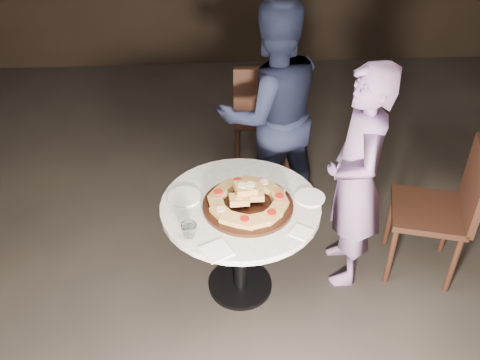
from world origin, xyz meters
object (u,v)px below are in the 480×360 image
object	(u,v)px
focaccia_pile	(248,199)
chair_far	(263,111)
water_glass	(189,230)
chair_right	(447,204)
table	(241,221)
diner_navy	(271,113)
serving_board	(248,206)
diner_teal	(356,180)

from	to	relation	value
focaccia_pile	chair_far	xyz separation A→B (m)	(0.21, 1.28, -0.17)
water_glass	chair_right	distance (m)	1.59
table	chair_far	xyz separation A→B (m)	(0.25, 1.25, 0.01)
table	diner_navy	bearing A→B (deg)	72.89
focaccia_pile	water_glass	bearing A→B (deg)	-144.78
water_glass	chair_right	bearing A→B (deg)	12.75
table	chair_far	world-z (taller)	chair_far
table	water_glass	distance (m)	0.41
chair_far	serving_board	bearing A→B (deg)	83.00
chair_right	diner_teal	distance (m)	0.61
diner_teal	chair_far	bearing A→B (deg)	-156.74
serving_board	focaccia_pile	world-z (taller)	focaccia_pile
water_glass	diner_teal	xyz separation A→B (m)	(0.96, 0.37, 0.01)
serving_board	diner_teal	bearing A→B (deg)	13.58
focaccia_pile	diner_teal	bearing A→B (deg)	13.04
diner_navy	diner_teal	distance (m)	0.83
chair_right	diner_teal	bearing A→B (deg)	-77.22
serving_board	chair_far	size ratio (longest dim) A/B	0.52
chair_far	focaccia_pile	bearing A→B (deg)	82.87
focaccia_pile	chair_right	distance (m)	1.24
diner_navy	serving_board	bearing A→B (deg)	61.55
serving_board	table	bearing A→B (deg)	141.23
diner_teal	water_glass	bearing A→B (deg)	-66.28
chair_far	diner_navy	size ratio (longest dim) A/B	0.62
serving_board	chair_right	world-z (taller)	chair_right
focaccia_pile	chair_right	size ratio (longest dim) A/B	0.49
serving_board	chair_far	xyz separation A→B (m)	(0.21, 1.28, -0.13)
water_glass	diner_navy	distance (m)	1.21
diner_navy	chair_right	bearing A→B (deg)	129.56
focaccia_pile	chair_far	bearing A→B (deg)	80.52
water_glass	diner_navy	bearing A→B (deg)	63.55
serving_board	chair_far	distance (m)	1.31
focaccia_pile	water_glass	distance (m)	0.39
water_glass	diner_navy	xyz separation A→B (m)	(0.54, 1.08, 0.07)
serving_board	water_glass	size ratio (longest dim) A/B	6.02
chair_far	diner_teal	size ratio (longest dim) A/B	0.67
chair_right	serving_board	bearing A→B (deg)	-68.65
chair_far	chair_right	world-z (taller)	chair_far
focaccia_pile	chair_far	size ratio (longest dim) A/B	0.47
chair_right	diner_navy	distance (m)	1.27
table	focaccia_pile	bearing A→B (deg)	-34.61
serving_board	focaccia_pile	xyz separation A→B (m)	(-0.00, 0.01, 0.04)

